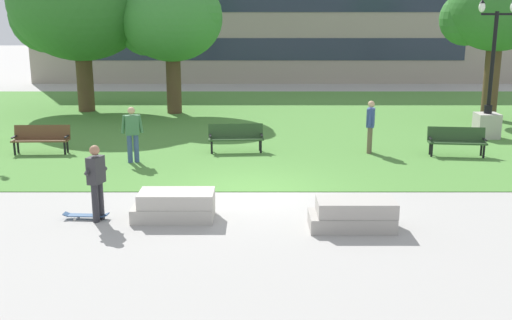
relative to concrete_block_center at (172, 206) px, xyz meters
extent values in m
plane|color=#A3A09B|center=(1.69, 2.04, -0.31)|extent=(140.00, 140.00, 0.00)
cube|color=#4C8438|center=(1.69, 12.04, -0.30)|extent=(40.00, 20.00, 0.02)
cube|color=#B2ADA3|center=(-0.04, 0.00, -0.15)|extent=(1.80, 0.90, 0.32)
cube|color=#BBB6AB|center=(0.04, 0.00, 0.17)|extent=(1.66, 0.83, 0.32)
cube|color=#9E9991|center=(3.84, -0.59, -0.15)|extent=(1.80, 0.90, 0.32)
cube|color=#A6A098|center=(3.93, -0.59, 0.17)|extent=(1.66, 0.83, 0.32)
cylinder|color=#28282D|center=(-1.71, -0.20, 0.12)|extent=(0.15, 0.15, 0.86)
cylinder|color=#28282D|center=(-1.65, -0.01, 0.12)|extent=(0.15, 0.15, 0.86)
cube|color=#2D2D30|center=(-1.68, -0.10, 0.85)|extent=(0.35, 0.45, 0.60)
cylinder|color=#2D2D30|center=(-1.76, -0.13, 0.98)|extent=(0.25, 0.50, 0.42)
cylinder|color=#2D2D30|center=(-1.60, -0.07, 0.98)|extent=(0.25, 0.50, 0.42)
sphere|color=#9E7051|center=(-1.68, -0.10, 1.29)|extent=(0.22, 0.22, 0.22)
cube|color=#2D4C75|center=(-1.99, -0.01, -0.22)|extent=(0.81, 0.25, 0.02)
cube|color=#2D4C75|center=(-2.44, 0.02, -0.20)|extent=(0.13, 0.21, 0.06)
cube|color=#2D4C75|center=(-1.54, -0.04, -0.20)|extent=(0.13, 0.21, 0.06)
cylinder|color=silver|center=(-2.22, -0.10, -0.28)|extent=(0.06, 0.03, 0.06)
cylinder|color=silver|center=(-2.20, 0.11, -0.28)|extent=(0.06, 0.03, 0.06)
cylinder|color=silver|center=(-1.78, -0.13, -0.28)|extent=(0.06, 0.03, 0.06)
cylinder|color=silver|center=(-1.77, 0.09, -0.28)|extent=(0.06, 0.03, 0.06)
cube|color=brown|center=(-5.18, 6.28, 0.15)|extent=(1.82, 0.51, 0.05)
cube|color=brown|center=(-5.19, 6.53, 0.38)|extent=(1.80, 0.19, 0.46)
cube|color=black|center=(-6.02, 6.25, 0.27)|extent=(0.08, 0.40, 0.04)
cube|color=black|center=(-4.34, 6.31, 0.27)|extent=(0.08, 0.40, 0.04)
cylinder|color=black|center=(-5.97, 6.09, -0.08)|extent=(0.07, 0.07, 0.41)
cylinder|color=black|center=(-4.37, 6.15, -0.08)|extent=(0.07, 0.07, 0.41)
cylinder|color=black|center=(-5.98, 6.41, -0.08)|extent=(0.07, 0.07, 0.41)
cylinder|color=black|center=(-4.38, 6.47, -0.08)|extent=(0.07, 0.07, 0.41)
cube|color=#284723|center=(1.15, 6.49, 0.15)|extent=(1.83, 0.58, 0.05)
cube|color=#284723|center=(1.13, 6.74, 0.38)|extent=(1.80, 0.26, 0.46)
cube|color=black|center=(0.31, 6.43, 0.27)|extent=(0.09, 0.40, 0.04)
cube|color=black|center=(1.99, 6.56, 0.27)|extent=(0.09, 0.40, 0.04)
cylinder|color=black|center=(0.36, 6.27, -0.08)|extent=(0.07, 0.07, 0.41)
cylinder|color=black|center=(1.96, 6.39, -0.08)|extent=(0.07, 0.07, 0.41)
cylinder|color=black|center=(0.34, 6.59, -0.08)|extent=(0.07, 0.07, 0.41)
cylinder|color=black|center=(1.94, 6.71, -0.08)|extent=(0.07, 0.07, 0.41)
cube|color=#284723|center=(8.21, 5.92, 0.15)|extent=(1.84, 0.64, 0.05)
cube|color=#284723|center=(8.23, 6.17, 0.38)|extent=(1.80, 0.32, 0.46)
cube|color=black|center=(7.37, 6.01, 0.27)|extent=(0.10, 0.40, 0.04)
cube|color=black|center=(9.04, 5.82, 0.27)|extent=(0.10, 0.40, 0.04)
cylinder|color=black|center=(7.39, 5.85, -0.08)|extent=(0.07, 0.07, 0.41)
cylinder|color=black|center=(8.98, 5.67, -0.08)|extent=(0.07, 0.07, 0.41)
cylinder|color=black|center=(7.43, 6.17, -0.08)|extent=(0.07, 0.07, 0.41)
cylinder|color=black|center=(9.02, 5.99, -0.08)|extent=(0.07, 0.07, 0.41)
cube|color=#ADA89E|center=(10.23, 8.84, 0.16)|extent=(0.80, 0.80, 0.90)
cylinder|color=black|center=(10.23, 8.84, 0.76)|extent=(0.28, 0.28, 0.30)
cylinder|color=black|center=(10.23, 8.84, 2.42)|extent=(0.14, 0.14, 3.61)
cube|color=black|center=(10.23, 8.84, 4.12)|extent=(1.10, 0.08, 0.08)
ellipsoid|color=white|center=(9.68, 8.84, 4.36)|extent=(0.22, 0.22, 0.36)
cone|color=black|center=(9.68, 8.84, 4.56)|extent=(0.20, 0.20, 0.13)
ellipsoid|color=white|center=(10.78, 8.84, 4.36)|extent=(0.22, 0.22, 0.36)
cone|color=black|center=(10.78, 8.84, 4.56)|extent=(0.20, 0.20, 0.13)
cylinder|color=#4C3823|center=(11.81, 12.82, 1.46)|extent=(0.64, 0.64, 3.49)
ellipsoid|color=#2D6B28|center=(11.81, 12.82, 4.33)|extent=(4.09, 4.09, 3.48)
sphere|color=#2D6B28|center=(10.69, 13.23, 3.92)|extent=(2.25, 2.25, 2.25)
cylinder|color=#4C3823|center=(-1.92, 14.41, 1.21)|extent=(0.66, 0.66, 3.00)
ellipsoid|color=#387F33|center=(-1.92, 14.41, 3.95)|extent=(4.49, 4.49, 3.82)
sphere|color=#387F33|center=(-3.15, 14.86, 3.50)|extent=(2.47, 2.47, 2.47)
sphere|color=#387F33|center=(-0.79, 13.96, 4.17)|extent=(2.25, 2.25, 2.25)
cylinder|color=#4C3823|center=(-6.09, 14.98, 1.34)|extent=(0.75, 0.75, 3.25)
ellipsoid|color=#2D6B28|center=(-6.09, 14.98, 4.68)|extent=(6.25, 6.25, 5.31)
sphere|color=#2D6B28|center=(-7.81, 15.61, 4.05)|extent=(3.44, 3.44, 3.44)
cylinder|color=brown|center=(5.49, 6.33, 0.14)|extent=(0.15, 0.15, 0.86)
cylinder|color=brown|center=(5.54, 6.52, 0.14)|extent=(0.15, 0.15, 0.86)
cube|color=#334784|center=(5.51, 6.42, 0.87)|extent=(0.34, 0.45, 0.60)
cylinder|color=#334784|center=(5.45, 6.22, 0.90)|extent=(0.15, 0.22, 0.56)
cylinder|color=#334784|center=(5.58, 6.62, 0.90)|extent=(0.15, 0.22, 0.56)
sphere|color=tan|center=(5.51, 6.42, 1.31)|extent=(0.22, 0.22, 0.22)
cylinder|color=#384C7A|center=(-2.04, 5.10, 0.14)|extent=(0.15, 0.15, 0.86)
cylinder|color=#384C7A|center=(-1.85, 5.16, 0.14)|extent=(0.15, 0.15, 0.86)
cube|color=#3D7047|center=(-1.95, 5.13, 0.87)|extent=(0.45, 0.35, 0.60)
cylinder|color=#3D7047|center=(-2.20, 5.09, 0.90)|extent=(0.20, 0.15, 0.56)
cylinder|color=#3D7047|center=(-1.70, 5.17, 0.90)|extent=(0.20, 0.15, 0.56)
sphere|color=tan|center=(-1.95, 5.13, 1.31)|extent=(0.22, 0.22, 0.22)
cube|color=gray|center=(3.21, 26.54, 4.78)|extent=(31.84, 1.00, 10.17)
cube|color=#232D3D|center=(3.21, 26.02, 1.89)|extent=(23.88, 0.03, 1.40)
cube|color=#232D3D|center=(3.21, 26.02, 4.89)|extent=(23.88, 0.03, 1.40)
camera|label=1|loc=(1.80, -12.67, 4.18)|focal=42.00mm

